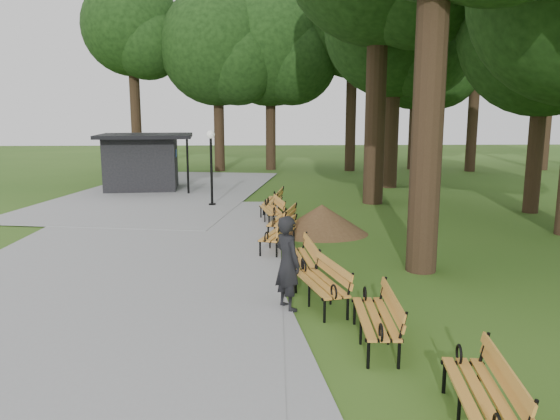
{
  "coord_description": "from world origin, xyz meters",
  "views": [
    {
      "loc": [
        -0.65,
        -10.78,
        3.65
      ],
      "look_at": [
        -0.06,
        3.17,
        1.1
      ],
      "focal_mm": 34.41,
      "sensor_mm": 36.0,
      "label": 1
    }
  ],
  "objects_px": {
    "person": "(288,263)",
    "kiosk": "(142,162)",
    "bench_2": "(320,283)",
    "bench_6": "(271,210)",
    "bench_3": "(299,259)",
    "bench_0": "(480,395)",
    "lawn_tree_5": "(545,31)",
    "lamp_post": "(211,151)",
    "dirt_mound": "(322,219)",
    "bench_5": "(282,220)",
    "bench_7": "(273,201)",
    "bench_4": "(278,234)",
    "lawn_tree_4": "(394,27)",
    "bench_1": "(375,318)"
  },
  "relations": [
    {
      "from": "bench_2",
      "to": "bench_3",
      "type": "height_order",
      "value": "same"
    },
    {
      "from": "lawn_tree_5",
      "to": "dirt_mound",
      "type": "bearing_deg",
      "value": -158.53
    },
    {
      "from": "bench_6",
      "to": "bench_7",
      "type": "xyz_separation_m",
      "value": [
        0.11,
        1.97,
        0.0
      ]
    },
    {
      "from": "bench_3",
      "to": "lawn_tree_5",
      "type": "distance_m",
      "value": 13.33
    },
    {
      "from": "kiosk",
      "to": "lawn_tree_4",
      "type": "height_order",
      "value": "lawn_tree_4"
    },
    {
      "from": "bench_4",
      "to": "bench_5",
      "type": "xyz_separation_m",
      "value": [
        0.19,
        1.86,
        0.0
      ]
    },
    {
      "from": "bench_7",
      "to": "dirt_mound",
      "type": "bearing_deg",
      "value": 30.63
    },
    {
      "from": "person",
      "to": "bench_6",
      "type": "height_order",
      "value": "person"
    },
    {
      "from": "person",
      "to": "lawn_tree_4",
      "type": "xyz_separation_m",
      "value": [
        5.93,
        16.46,
        6.71
      ]
    },
    {
      "from": "lawn_tree_5",
      "to": "lamp_post",
      "type": "bearing_deg",
      "value": 170.97
    },
    {
      "from": "kiosk",
      "to": "bench_0",
      "type": "xyz_separation_m",
      "value": [
        8.03,
        -20.1,
        -0.88
      ]
    },
    {
      "from": "bench_6",
      "to": "lamp_post",
      "type": "bearing_deg",
      "value": -155.44
    },
    {
      "from": "lawn_tree_5",
      "to": "kiosk",
      "type": "bearing_deg",
      "value": 157.05
    },
    {
      "from": "bench_3",
      "to": "bench_7",
      "type": "distance_m",
      "value": 8.04
    },
    {
      "from": "bench_5",
      "to": "bench_2",
      "type": "bearing_deg",
      "value": 19.08
    },
    {
      "from": "person",
      "to": "kiosk",
      "type": "height_order",
      "value": "kiosk"
    },
    {
      "from": "bench_4",
      "to": "bench_7",
      "type": "height_order",
      "value": "same"
    },
    {
      "from": "bench_2",
      "to": "bench_7",
      "type": "bearing_deg",
      "value": 169.84
    },
    {
      "from": "dirt_mound",
      "to": "bench_1",
      "type": "height_order",
      "value": "dirt_mound"
    },
    {
      "from": "person",
      "to": "bench_2",
      "type": "relative_size",
      "value": 0.94
    },
    {
      "from": "bench_3",
      "to": "bench_5",
      "type": "bearing_deg",
      "value": 178.27
    },
    {
      "from": "person",
      "to": "lawn_tree_5",
      "type": "xyz_separation_m",
      "value": [
        9.53,
        9.51,
        5.55
      ]
    },
    {
      "from": "bench_2",
      "to": "lawn_tree_4",
      "type": "height_order",
      "value": "lawn_tree_4"
    },
    {
      "from": "bench_1",
      "to": "bench_6",
      "type": "relative_size",
      "value": 1.0
    },
    {
      "from": "bench_2",
      "to": "bench_4",
      "type": "distance_m",
      "value": 4.26
    },
    {
      "from": "bench_2",
      "to": "bench_7",
      "type": "xyz_separation_m",
      "value": [
        -0.62,
        9.79,
        0.0
      ]
    },
    {
      "from": "lamp_post",
      "to": "bench_4",
      "type": "height_order",
      "value": "lamp_post"
    },
    {
      "from": "bench_4",
      "to": "bench_7",
      "type": "relative_size",
      "value": 1.0
    },
    {
      "from": "bench_0",
      "to": "bench_1",
      "type": "distance_m",
      "value": 2.47
    },
    {
      "from": "person",
      "to": "lamp_post",
      "type": "xyz_separation_m",
      "value": [
        -2.35,
        11.39,
        1.26
      ]
    },
    {
      "from": "bench_0",
      "to": "bench_6",
      "type": "xyz_separation_m",
      "value": [
        -2.09,
        11.97,
        0.0
      ]
    },
    {
      "from": "person",
      "to": "bench_5",
      "type": "xyz_separation_m",
      "value": [
        0.17,
        6.22,
        -0.45
      ]
    },
    {
      "from": "kiosk",
      "to": "dirt_mound",
      "type": "distance_m",
      "value": 12.32
    },
    {
      "from": "person",
      "to": "bench_0",
      "type": "xyz_separation_m",
      "value": [
        2.0,
        -4.0,
        -0.45
      ]
    },
    {
      "from": "bench_0",
      "to": "kiosk",
      "type": "bearing_deg",
      "value": -150.45
    },
    {
      "from": "bench_5",
      "to": "lawn_tree_4",
      "type": "bearing_deg",
      "value": 165.34
    },
    {
      "from": "kiosk",
      "to": "lamp_post",
      "type": "distance_m",
      "value": 6.04
    },
    {
      "from": "bench_3",
      "to": "bench_7",
      "type": "height_order",
      "value": "same"
    },
    {
      "from": "bench_0",
      "to": "bench_2",
      "type": "height_order",
      "value": "same"
    },
    {
      "from": "kiosk",
      "to": "lawn_tree_4",
      "type": "bearing_deg",
      "value": -3.72
    },
    {
      "from": "bench_5",
      "to": "lawn_tree_4",
      "type": "relative_size",
      "value": 0.17
    },
    {
      "from": "kiosk",
      "to": "bench_0",
      "type": "bearing_deg",
      "value": -73.64
    },
    {
      "from": "dirt_mound",
      "to": "lawn_tree_5",
      "type": "distance_m",
      "value": 10.6
    },
    {
      "from": "person",
      "to": "dirt_mound",
      "type": "height_order",
      "value": "person"
    },
    {
      "from": "bench_3",
      "to": "bench_4",
      "type": "height_order",
      "value": "same"
    },
    {
      "from": "bench_6",
      "to": "bench_3",
      "type": "bearing_deg",
      "value": -4.5
    },
    {
      "from": "dirt_mound",
      "to": "bench_5",
      "type": "relative_size",
      "value": 1.25
    },
    {
      "from": "bench_2",
      "to": "bench_3",
      "type": "relative_size",
      "value": 1.0
    },
    {
      "from": "dirt_mound",
      "to": "bench_7",
      "type": "height_order",
      "value": "dirt_mound"
    },
    {
      "from": "bench_5",
      "to": "bench_7",
      "type": "bearing_deg",
      "value": -162.78
    }
  ]
}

